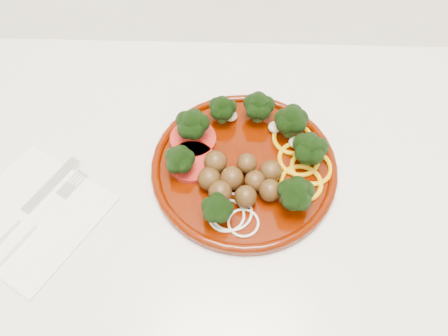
{
  "coord_description": "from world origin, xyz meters",
  "views": [
    {
      "loc": [
        0.17,
        1.36,
        1.46
      ],
      "look_at": [
        0.16,
        1.71,
        0.92
      ],
      "focal_mm": 35.0,
      "sensor_mm": 36.0,
      "label": 1
    }
  ],
  "objects_px": {
    "plate": "(245,161)",
    "fork": "(25,233)",
    "napkin": "(32,215)",
    "knife": "(14,222)"
  },
  "relations": [
    {
      "from": "knife",
      "to": "fork",
      "type": "relative_size",
      "value": 1.13
    },
    {
      "from": "napkin",
      "to": "knife",
      "type": "height_order",
      "value": "knife"
    },
    {
      "from": "plate",
      "to": "fork",
      "type": "height_order",
      "value": "plate"
    },
    {
      "from": "plate",
      "to": "fork",
      "type": "bearing_deg",
      "value": -158.35
    },
    {
      "from": "plate",
      "to": "napkin",
      "type": "relative_size",
      "value": 1.59
    },
    {
      "from": "napkin",
      "to": "fork",
      "type": "height_order",
      "value": "fork"
    },
    {
      "from": "plate",
      "to": "fork",
      "type": "relative_size",
      "value": 1.75
    },
    {
      "from": "napkin",
      "to": "plate",
      "type": "bearing_deg",
      "value": 16.42
    },
    {
      "from": "napkin",
      "to": "knife",
      "type": "xyz_separation_m",
      "value": [
        -0.02,
        -0.01,
        0.01
      ]
    },
    {
      "from": "plate",
      "to": "knife",
      "type": "relative_size",
      "value": 1.56
    }
  ]
}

